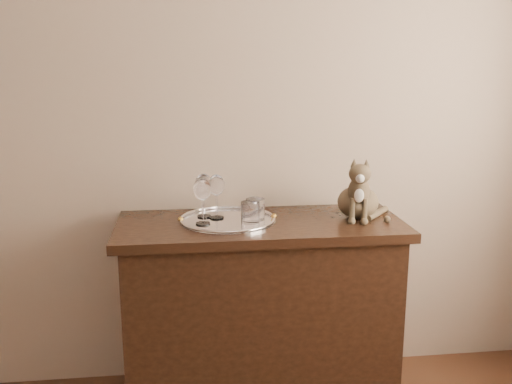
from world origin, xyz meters
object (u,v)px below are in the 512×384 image
sideboard (260,315)px  wine_glass_a (204,195)px  tumbler_a (250,212)px  tumbler_c (255,209)px  wine_glass_c (203,201)px  cat (359,187)px  wine_glass_d (217,197)px  tray (228,221)px

sideboard → wine_glass_a: size_ratio=6.36×
tumbler_a → tumbler_c: 0.05m
wine_glass_c → sideboard: bearing=7.8°
sideboard → cat: 0.70m
tumbler_a → wine_glass_d: bearing=148.6°
sideboard → wine_glass_d: (-0.18, 0.05, 0.53)m
wine_glass_c → cat: bearing=4.4°
wine_glass_a → tumbler_a: wine_glass_a is taller
tray → wine_glass_a: wine_glass_a is taller
tray → tumbler_a: bearing=-26.8°
sideboard → wine_glass_d: wine_glass_d is taller
wine_glass_a → cat: bearing=-5.1°
tumbler_a → wine_glass_a: bearing=149.3°
wine_glass_a → wine_glass_d: (0.05, -0.03, 0.00)m
wine_glass_c → wine_glass_d: size_ratio=1.02×
sideboard → tray: (-0.14, 0.01, 0.43)m
wine_glass_d → cat: bearing=-2.8°
tumbler_a → tumbler_c: (0.03, 0.04, 0.00)m
wine_glass_c → tumbler_a: wine_glass_c is taller
tray → cat: size_ratio=1.48×
wine_glass_a → wine_glass_c: 0.11m
tumbler_a → cat: cat is taller
tray → wine_glass_d: wine_glass_d is taller
wine_glass_c → tray: bearing=23.5°
cat → wine_glass_d: bearing=-167.2°
tray → wine_glass_d: bearing=140.5°
sideboard → wine_glass_c: (-0.24, -0.03, 0.53)m
tray → tumbler_a: (0.09, -0.05, 0.05)m
wine_glass_a → wine_glass_c: (-0.01, -0.11, 0.00)m
wine_glass_a → cat: (0.66, -0.06, 0.03)m
tray → wine_glass_d: size_ratio=2.12×
wine_glass_a → tumbler_a: 0.22m
sideboard → cat: size_ratio=4.43×
tray → sideboard: bearing=-5.2°
tumbler_a → cat: size_ratio=0.32×
wine_glass_d → tumbler_c: size_ratio=2.11×
tray → tumbler_a: 0.11m
sideboard → wine_glass_a: (-0.23, 0.08, 0.53)m
tumbler_c → sideboard: bearing=-23.0°
wine_glass_a → cat: 0.66m
tumbler_c → wine_glass_c: bearing=-169.2°
tray → cat: bearing=0.6°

